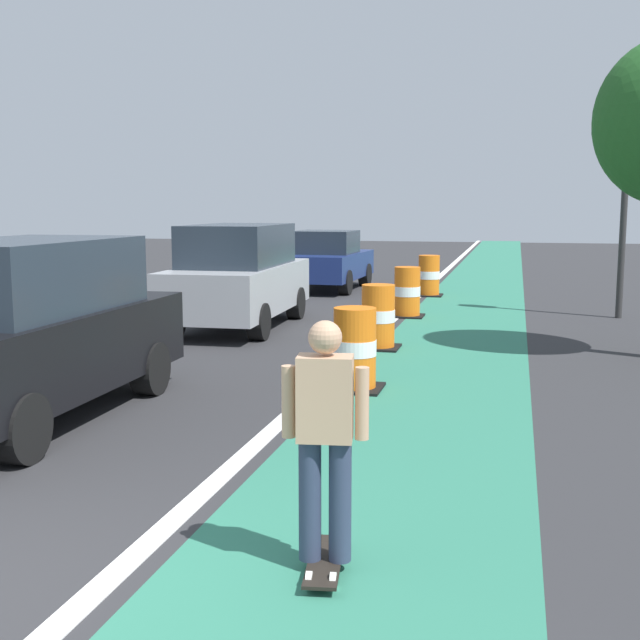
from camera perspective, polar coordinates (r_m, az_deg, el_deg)
The scene contains 11 objects.
bike_lane_strip at distance 16.18m, azimuth 10.00°, elevation -0.55°, with size 2.50×80.00×0.01m, color #2D755B.
lane_divider_stripe at distance 16.34m, azimuth 4.75°, elevation -0.36°, with size 0.20×80.00×0.01m, color silver.
skateboarder_on_lane at distance 5.29m, azimuth 0.36°, elevation -8.39°, with size 0.57×0.82×1.69m.
parked_suv_nearest at distance 9.59m, azimuth -20.12°, elevation -0.64°, with size 1.97×4.63×2.04m.
parked_suv_second at distance 15.99m, azimuth -5.80°, elevation 3.15°, with size 2.04×4.66×2.04m.
parked_sedan_third at distance 23.08m, azimuth 0.53°, elevation 4.22°, with size 2.01×4.15×1.70m.
traffic_barrel_front at distance 10.58m, azimuth 2.48°, elevation -2.13°, with size 0.73×0.73×1.09m.
traffic_barrel_mid at distance 13.63m, azimuth 4.14°, elevation 0.18°, with size 0.73×0.73×1.09m.
traffic_barrel_back at distance 17.57m, azimuth 6.20°, elevation 1.95°, with size 0.73×0.73×1.09m.
traffic_barrel_far at distance 21.71m, azimuth 7.73°, elevation 3.10°, with size 0.73×0.73×1.09m.
traffic_light_corner at distance 18.40m, azimuth 20.97°, elevation 11.00°, with size 0.41×0.32×5.10m.
Camera 1 is at (3.41, -3.97, 2.42)m, focal length 45.12 mm.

